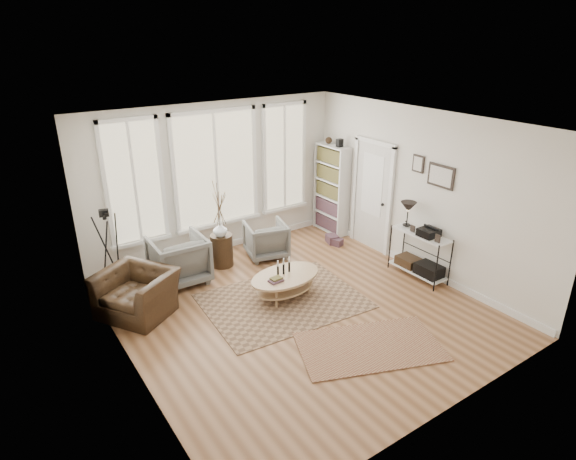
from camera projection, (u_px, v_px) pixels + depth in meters
room at (300, 225)px, 7.09m from camera, size 5.50×5.54×2.90m
bay_window at (216, 172)px, 9.06m from camera, size 4.14×0.12×2.24m
door at (372, 194)px, 9.39m from camera, size 0.09×1.06×2.22m
bookcase at (332, 189)px, 10.20m from camera, size 0.31×0.85×2.06m
low_shelf at (419, 250)px, 8.43m from camera, size 0.38×1.08×1.30m
wall_art at (435, 173)px, 8.02m from camera, size 0.04×0.88×0.44m
rug_main at (283, 301)px, 7.82m from camera, size 2.61×2.04×0.01m
rug_runner at (370, 346)px, 6.69m from camera, size 2.23×1.74×0.01m
coffee_table at (285, 280)px, 7.85m from camera, size 1.31×0.90×0.57m
armchair_left at (179, 259)px, 8.29m from camera, size 0.93×0.95×0.84m
armchair_right at (266, 240)px, 9.26m from camera, size 0.91×0.92×0.69m
side_table at (220, 224)px, 8.71m from camera, size 0.41×0.41×1.72m
vase at (220, 229)px, 8.68m from camera, size 0.32×0.32×0.27m
accent_chair at (137, 293)px, 7.38m from camera, size 1.41×1.37×0.70m
tripod_camera at (111, 256)px, 7.79m from camera, size 0.53×0.53×1.50m
book_stack_near at (332, 239)px, 9.93m from camera, size 0.27×0.31×0.17m
book_stack_far at (337, 242)px, 9.82m from camera, size 0.24×0.27×0.14m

